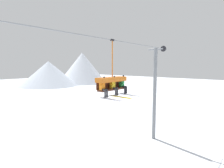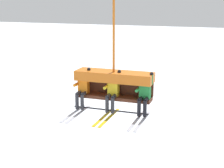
% 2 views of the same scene
% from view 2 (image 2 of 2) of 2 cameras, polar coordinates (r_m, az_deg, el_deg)
% --- Properties ---
extents(chairlift_chair, '(2.43, 0.74, 3.61)m').
position_cam_2_polar(chairlift_chair, '(10.60, 0.40, 0.67)').
color(chairlift_chair, '#512819').
extents(skier_orange, '(0.48, 1.70, 1.34)m').
position_cam_2_polar(skier_orange, '(10.84, -4.96, -0.70)').
color(skier_orange, orange).
extents(skier_yellow, '(0.48, 1.70, 1.34)m').
position_cam_2_polar(skier_yellow, '(10.48, 0.04, -1.17)').
color(skier_yellow, yellow).
extents(skier_green, '(0.48, 1.70, 1.34)m').
position_cam_2_polar(skier_green, '(10.21, 5.36, -1.65)').
color(skier_green, '#23843D').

